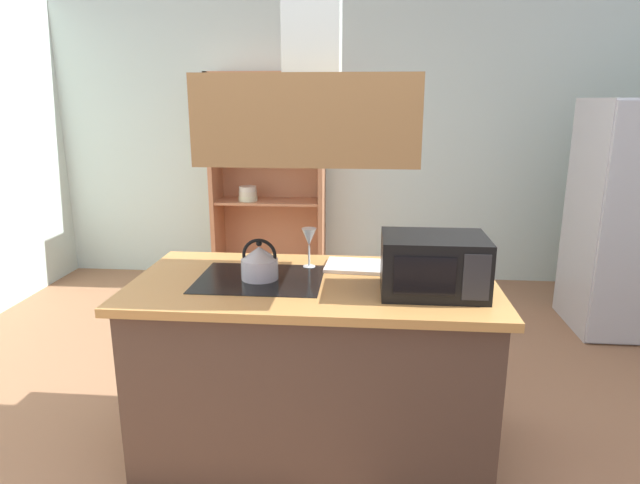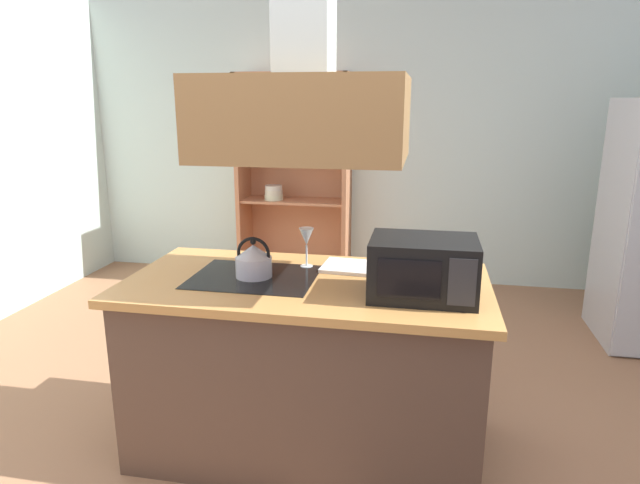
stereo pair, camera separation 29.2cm
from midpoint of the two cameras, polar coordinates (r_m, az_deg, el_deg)
The scene contains 9 objects.
ground_plane at distance 2.93m, azimuth -1.09°, elevation -21.85°, with size 7.80×7.80×0.00m, color #956747.
wall_back at distance 5.36m, azimuth 2.31°, elevation 10.48°, with size 6.00×0.12×2.70m, color silver.
kitchen_island at distance 2.79m, azimuth -3.72°, elevation -12.80°, with size 1.74×0.89×0.90m.
range_hood at distance 2.48m, azimuth -4.24°, elevation 15.30°, with size 0.90×0.70×1.22m.
dish_cabinet at distance 5.31m, azimuth -6.92°, elevation 5.24°, with size 1.06×0.40×1.98m.
kettle at distance 2.64m, azimuth -9.50°, elevation -2.15°, with size 0.18×0.18×0.20m.
cutting_board at distance 2.81m, azimuth 1.13°, elevation -2.57°, with size 0.34×0.24×0.02m, color white.
microwave at distance 2.45m, azimuth 8.45°, elevation -2.39°, with size 0.46×0.35×0.26m.
wine_glass_on_counter at distance 2.78m, azimuth -4.16°, elevation 0.31°, with size 0.08×0.08×0.21m.
Camera 1 is at (0.11, -2.36, 1.74)m, focal length 30.63 mm.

